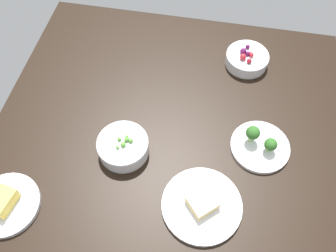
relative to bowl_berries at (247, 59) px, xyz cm
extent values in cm
cube|color=black|center=(-22.27, -32.36, -4.45)|extent=(110.03, 104.75, 4.00)
cylinder|color=silver|center=(0.03, 0.02, -0.43)|extent=(14.80, 14.80, 4.04)
torus|color=silver|center=(0.03, 0.02, 1.59)|extent=(15.01, 15.01, 0.80)
sphere|color=#B2232D|center=(-1.67, -1.96, 2.67)|extent=(2.16, 2.16, 2.16)
sphere|color=#B2232D|center=(1.21, -0.26, 2.34)|extent=(1.51, 1.51, 1.51)
sphere|color=#59144C|center=(-0.22, 0.15, 2.37)|extent=(1.56, 1.56, 1.56)
sphere|color=#59144C|center=(-1.83, 0.74, 2.66)|extent=(2.14, 2.14, 2.14)
sphere|color=#59144C|center=(-0.38, 3.44, 2.35)|extent=(1.53, 1.53, 1.53)
sphere|color=maroon|center=(0.56, -3.33, 2.44)|extent=(1.70, 1.70, 1.70)
sphere|color=#B2232D|center=(0.87, 0.21, 2.30)|extent=(1.43, 1.43, 1.43)
cylinder|color=silver|center=(-33.98, -42.37, 0.09)|extent=(15.14, 15.14, 5.10)
torus|color=silver|center=(-33.98, -42.37, 2.64)|extent=(15.33, 15.33, 0.80)
sphere|color=#599E38|center=(-33.06, -40.47, 3.21)|extent=(1.14, 1.14, 1.14)
sphere|color=#599E38|center=(-33.41, -43.26, 3.40)|extent=(1.52, 1.52, 1.52)
sphere|color=#599E38|center=(-31.63, -41.55, 3.33)|extent=(1.38, 1.38, 1.38)
sphere|color=#599E38|center=(-32.92, -41.46, 3.33)|extent=(1.38, 1.38, 1.38)
sphere|color=#599E38|center=(-35.08, -41.65, 3.23)|extent=(1.18, 1.18, 1.18)
sphere|color=#599E38|center=(-34.83, -44.32, 3.16)|extent=(1.04, 1.04, 1.04)
cylinder|color=silver|center=(-61.65, -64.99, -1.68)|extent=(18.56, 18.56, 1.54)
torus|color=#B7B7BC|center=(-61.65, -64.99, -0.91)|extent=(16.84, 16.84, 0.50)
cube|color=#F2D14C|center=(-61.65, -64.99, 0.99)|extent=(6.70, 8.73, 3.80)
cylinder|color=silver|center=(-8.54, -55.34, -1.71)|extent=(22.26, 22.26, 1.49)
torus|color=#B7B7BC|center=(-8.54, -55.34, -0.96)|extent=(20.09, 20.09, 0.50)
cube|color=beige|center=(-8.54, -55.34, -0.36)|extent=(9.85, 9.82, 1.20)
cube|color=#E5B24C|center=(-8.54, -55.34, 0.64)|extent=(9.85, 9.82, 0.80)
cube|color=beige|center=(-8.54, -55.34, 1.64)|extent=(9.85, 9.82, 1.20)
cylinder|color=silver|center=(6.45, -33.74, -1.81)|extent=(17.94, 17.94, 1.30)
torus|color=#B7B7BC|center=(6.45, -33.74, -1.16)|extent=(16.29, 16.29, 0.50)
cylinder|color=#9EBC72|center=(3.26, -32.86, 0.23)|extent=(1.48, 1.48, 2.77)
sphere|color=#2D6023|center=(3.26, -32.86, 3.20)|extent=(4.23, 4.23, 4.23)
cylinder|color=#9EBC72|center=(8.77, -34.79, -0.22)|extent=(1.35, 1.35, 1.88)
sphere|color=#2D6023|center=(8.77, -34.79, 2.17)|extent=(3.86, 3.86, 3.86)
camera|label=1|loc=(-11.72, -89.31, 91.78)|focal=37.47mm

